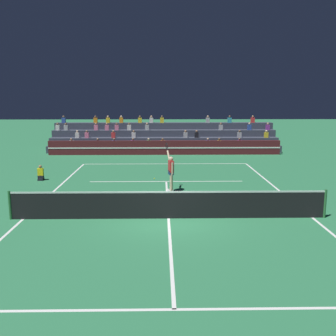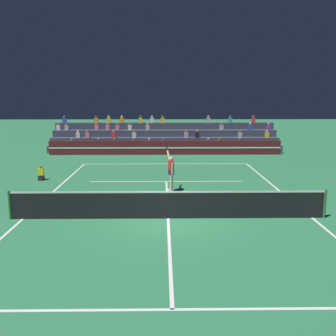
# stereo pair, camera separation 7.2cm
# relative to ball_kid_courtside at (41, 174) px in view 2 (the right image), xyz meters

# --- Properties ---
(ground_plane) EXTENTS (120.00, 120.00, 0.00)m
(ground_plane) POSITION_rel_ball_kid_courtside_xyz_m (6.87, -6.87, -0.33)
(ground_plane) COLOR #2D7A4C
(court_lines) EXTENTS (11.10, 23.90, 0.01)m
(court_lines) POSITION_rel_ball_kid_courtside_xyz_m (6.87, -6.87, -0.33)
(court_lines) COLOR white
(court_lines) RESTS_ON ground
(tennis_net) EXTENTS (12.00, 0.10, 1.10)m
(tennis_net) POSITION_rel_ball_kid_courtside_xyz_m (6.87, -6.87, 0.21)
(tennis_net) COLOR #2D6B38
(tennis_net) RESTS_ON ground
(sponsor_banner_wall) EXTENTS (18.00, 0.26, 1.10)m
(sponsor_banner_wall) POSITION_rel_ball_kid_courtside_xyz_m (6.87, 9.15, 0.22)
(sponsor_banner_wall) COLOR #51191E
(sponsor_banner_wall) RESTS_ON ground
(bleacher_stand) EXTENTS (18.89, 3.80, 2.83)m
(bleacher_stand) POSITION_rel_ball_kid_courtside_xyz_m (6.86, 12.32, 0.51)
(bleacher_stand) COLOR #383D4C
(bleacher_stand) RESTS_ON ground
(ball_kid_courtside) EXTENTS (0.30, 0.36, 0.84)m
(ball_kid_courtside) POSITION_rel_ball_kid_courtside_xyz_m (0.00, 0.00, 0.00)
(ball_kid_courtside) COLOR black
(ball_kid_courtside) RESTS_ON ground
(tennis_player) EXTENTS (0.41, 1.27, 2.33)m
(tennis_player) POSITION_rel_ball_kid_courtside_xyz_m (7.07, -2.64, 0.65)
(tennis_player) COLOR beige
(tennis_player) RESTS_ON ground
(tennis_ball) EXTENTS (0.07, 0.07, 0.07)m
(tennis_ball) POSITION_rel_ball_kid_courtside_xyz_m (6.22, 0.18, -0.30)
(tennis_ball) COLOR #C6DB33
(tennis_ball) RESTS_ON ground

